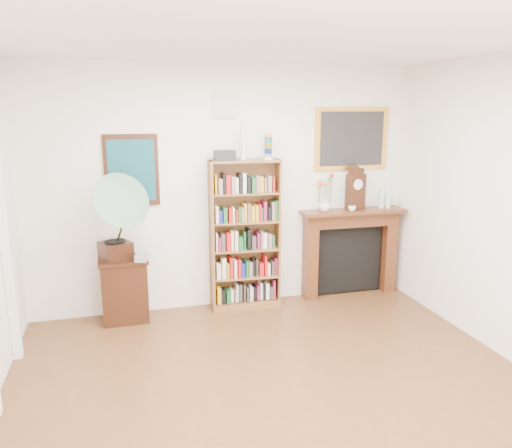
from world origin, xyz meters
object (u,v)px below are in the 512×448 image
(bottle_left, at_px, (382,198))
(gramophone, at_px, (113,212))
(side_cabinet, at_px, (125,290))
(bottle_right, at_px, (388,200))
(teacup, at_px, (352,208))
(mantel_clock, at_px, (356,190))
(flower_vase, at_px, (324,205))
(bookshelf, at_px, (245,227))
(fireplace, at_px, (350,245))
(cd_stack, at_px, (141,258))

(bottle_left, bearing_deg, gramophone, -176.36)
(side_cabinet, xyz_separation_m, bottle_right, (3.21, 0.05, 0.84))
(teacup, relative_size, bottle_left, 0.38)
(mantel_clock, bearing_deg, flower_vase, 170.45)
(bookshelf, height_order, flower_vase, bookshelf)
(gramophone, relative_size, teacup, 10.61)
(flower_vase, bearing_deg, bookshelf, -178.95)
(gramophone, height_order, flower_vase, gramophone)
(gramophone, relative_size, bottle_right, 4.82)
(flower_vase, height_order, bottle_left, bottle_left)
(fireplace, height_order, cd_stack, fireplace)
(flower_vase, bearing_deg, bottle_right, -0.82)
(flower_vase, distance_m, teacup, 0.34)
(bottle_right, bearing_deg, side_cabinet, -179.06)
(bookshelf, height_order, bottle_left, bookshelf)
(mantel_clock, distance_m, bottle_right, 0.46)
(teacup, xyz_separation_m, bottle_right, (0.52, 0.06, 0.06))
(mantel_clock, height_order, teacup, mantel_clock)
(side_cabinet, bearing_deg, fireplace, 1.97)
(cd_stack, bearing_deg, mantel_clock, 5.05)
(gramophone, distance_m, bottle_right, 3.29)
(gramophone, height_order, cd_stack, gramophone)
(bookshelf, bearing_deg, teacup, 1.61)
(side_cabinet, xyz_separation_m, teacup, (2.69, -0.01, 0.78))
(fireplace, xyz_separation_m, cd_stack, (-2.56, -0.27, 0.11))
(bottle_left, bearing_deg, teacup, -168.31)
(mantel_clock, bearing_deg, gramophone, 173.09)
(bookshelf, xyz_separation_m, flower_vase, (0.99, 0.02, 0.21))
(cd_stack, xyz_separation_m, mantel_clock, (2.58, 0.23, 0.59))
(bottle_right, bearing_deg, bottle_left, 161.63)
(side_cabinet, bearing_deg, bottle_left, 1.04)
(fireplace, relative_size, cd_stack, 10.89)
(bottle_right, bearing_deg, flower_vase, 179.18)
(teacup, xyz_separation_m, bottle_left, (0.44, 0.09, 0.08))
(cd_stack, bearing_deg, bottle_right, 3.91)
(fireplace, bearing_deg, mantel_clock, -54.21)
(bottle_left, bearing_deg, mantel_clock, -179.27)
(bookshelf, xyz_separation_m, side_cabinet, (-1.38, -0.05, -0.62))
(bookshelf, height_order, gramophone, bookshelf)
(cd_stack, height_order, bottle_left, bottle_left)
(fireplace, bearing_deg, flower_vase, -171.66)
(bookshelf, distance_m, side_cabinet, 1.51)
(flower_vase, bearing_deg, gramophone, -175.55)
(side_cabinet, distance_m, bottle_right, 3.32)
(fireplace, distance_m, bottle_right, 0.73)
(fireplace, xyz_separation_m, bottle_right, (0.47, -0.06, 0.56))
(gramophone, bearing_deg, bottle_right, -21.68)
(teacup, bearing_deg, bottle_left, 11.69)
(mantel_clock, relative_size, bottle_right, 2.53)
(gramophone, relative_size, bottle_left, 4.02)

